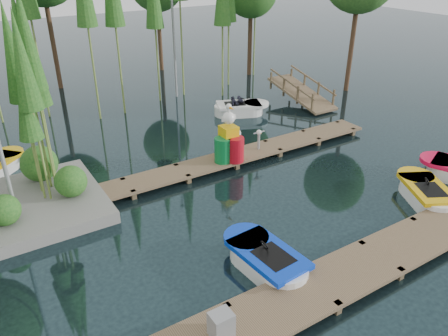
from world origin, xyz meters
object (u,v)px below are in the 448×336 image
boat_blue (266,260)px  yellow_barrel (226,147)px  drum_cluster (230,143)px  utility_cabinet (221,324)px

boat_blue → yellow_barrel: yellow_barrel is taller
yellow_barrel → drum_cluster: bearing=-61.6°
boat_blue → drum_cluster: drum_cluster is taller
utility_cabinet → yellow_barrel: (4.52, 7.00, 0.17)m
utility_cabinet → boat_blue: bearing=32.8°
drum_cluster → utility_cabinet: bearing=-123.9°
boat_blue → drum_cluster: 5.94m
utility_cabinet → yellow_barrel: size_ratio=0.62×
utility_cabinet → yellow_barrel: 8.33m
utility_cabinet → yellow_barrel: yellow_barrel is taller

